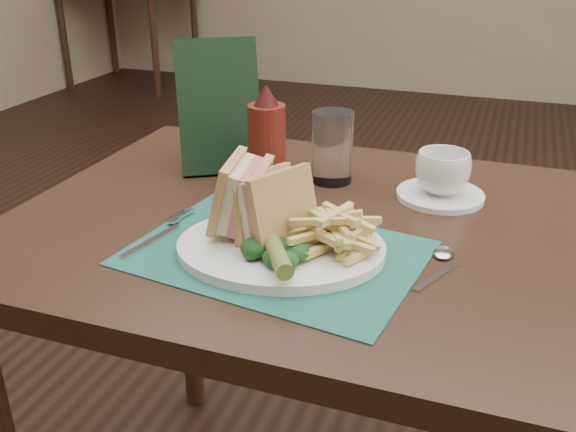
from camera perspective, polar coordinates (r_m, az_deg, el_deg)
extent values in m
plane|color=black|center=(1.86, 5.69, -15.06)|extent=(7.00, 7.00, 0.00)
plane|color=tan|center=(5.05, 15.80, 10.21)|extent=(6.00, 0.00, 6.00)
cube|color=#1B594B|center=(0.93, -1.06, -3.30)|extent=(0.44, 0.34, 0.00)
cylinder|color=#5B712B|center=(0.85, -1.04, -3.21)|extent=(0.08, 0.12, 0.03)
cylinder|color=white|center=(1.14, 13.37, 1.81)|extent=(0.18, 0.18, 0.01)
imported|color=white|center=(1.13, 13.57, 3.78)|extent=(0.12, 0.12, 0.07)
cylinder|color=white|center=(1.17, 3.95, 6.11)|extent=(0.08, 0.08, 0.13)
cube|color=black|center=(1.22, -6.16, 9.64)|extent=(0.18, 0.16, 0.24)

